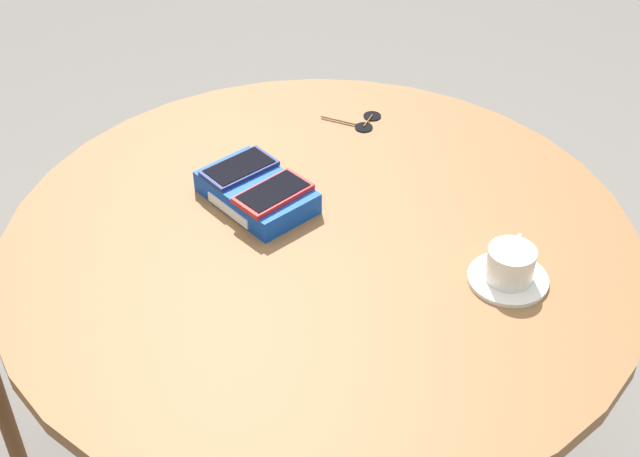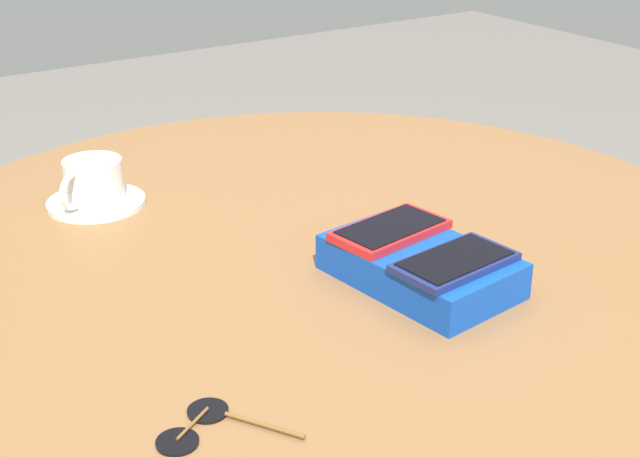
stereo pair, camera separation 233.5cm
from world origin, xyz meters
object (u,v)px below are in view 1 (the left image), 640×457
object	(u,v)px
round_table	(320,274)
phone_red	(273,193)
phone_box	(257,192)
coffee_cup	(511,263)
sunglasses	(364,121)
phone_navy	(239,168)
saucer	(508,279)

from	to	relation	value
round_table	phone_red	world-z (taller)	phone_red
phone_box	phone_red	size ratio (longest dim) A/B	1.55
phone_box	phone_red	distance (m)	0.06
coffee_cup	sunglasses	bearing A→B (deg)	169.05
phone_navy	coffee_cup	xyz separation A→B (m)	(0.49, 0.24, -0.01)
phone_red	saucer	size ratio (longest dim) A/B	1.09
phone_red	phone_navy	bearing A→B (deg)	-175.36
round_table	phone_navy	distance (m)	0.25
phone_red	coffee_cup	bearing A→B (deg)	30.87
phone_box	coffee_cup	xyz separation A→B (m)	(0.43, 0.23, 0.02)
sunglasses	coffee_cup	bearing A→B (deg)	-10.95
coffee_cup	sunglasses	size ratio (longest dim) A/B	0.90
phone_red	sunglasses	distance (m)	0.37
round_table	coffee_cup	xyz separation A→B (m)	(0.28, 0.20, 0.13)
saucer	round_table	bearing A→B (deg)	-145.16
saucer	coffee_cup	world-z (taller)	coffee_cup
phone_box	coffee_cup	distance (m)	0.49
phone_box	phone_navy	world-z (taller)	phone_navy
phone_navy	coffee_cup	bearing A→B (deg)	25.91
round_table	phone_red	xyz separation A→B (m)	(-0.10, -0.03, 0.14)
phone_red	coffee_cup	xyz separation A→B (m)	(0.38, 0.23, -0.01)
saucer	sunglasses	xyz separation A→B (m)	(-0.54, 0.11, -0.00)
round_table	phone_red	distance (m)	0.17
phone_box	saucer	size ratio (longest dim) A/B	1.68
round_table	coffee_cup	bearing A→B (deg)	35.28
round_table	phone_box	size ratio (longest dim) A/B	5.00
round_table	phone_red	bearing A→B (deg)	-163.06
round_table	coffee_cup	world-z (taller)	coffee_cup
phone_navy	sunglasses	world-z (taller)	phone_navy
round_table	saucer	world-z (taller)	saucer
phone_navy	coffee_cup	size ratio (longest dim) A/B	1.40
phone_box	sunglasses	bearing A→B (deg)	107.68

